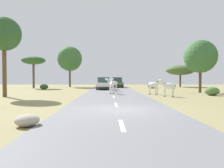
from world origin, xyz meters
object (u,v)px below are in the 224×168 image
object	(u,v)px
rock_1	(27,120)
tree_0	(70,59)
car_1	(117,83)
bush_0	(152,86)
tree_1	(33,61)
car_0	(104,84)
zebra_2	(112,83)
zebra_3	(154,85)
bush_1	(212,91)
zebra_0	(112,84)
tree_7	(200,57)
zebra_1	(168,86)
tree_5	(4,35)
tree_4	(180,70)
bush_3	(44,87)

from	to	relation	value
rock_1	tree_0	bearing A→B (deg)	97.13
car_1	bush_0	distance (m)	6.34
tree_1	car_0	bearing A→B (deg)	-21.46
zebra_2	car_0	bearing A→B (deg)	22.80
zebra_3	bush_1	xyz separation A→B (m)	(5.39, -1.15, -0.56)
bush_0	zebra_0	bearing A→B (deg)	-117.29
zebra_2	tree_7	distance (m)	10.62
zebra_1	rock_1	xyz separation A→B (m)	(-8.25, -12.38, -0.74)
tree_1	tree_5	world-z (taller)	tree_5
bush_0	tree_5	bearing A→B (deg)	-135.56
zebra_3	tree_4	distance (m)	21.01
car_1	tree_1	xyz separation A→B (m)	(-13.60, -2.54, 3.62)
tree_0	bush_1	distance (m)	26.88
zebra_3	tree_0	bearing A→B (deg)	-110.14
bush_0	bush_1	xyz separation A→B (m)	(2.84, -14.96, 0.02)
car_0	tree_7	xyz separation A→B (m)	(11.14, -6.73, 3.27)
zebra_0	tree_1	distance (m)	18.64
zebra_3	zebra_1	bearing A→B (deg)	56.35
bush_1	bush_0	bearing A→B (deg)	100.75
car_0	tree_4	bearing A→B (deg)	-145.58
tree_7	tree_4	bearing A→B (deg)	79.77
car_0	zebra_3	bearing A→B (deg)	119.52
car_0	bush_0	distance (m)	8.92
zebra_2	bush_1	bearing A→B (deg)	-112.97
tree_1	bush_3	distance (m)	5.68
zebra_2	tree_7	world-z (taller)	tree_7
zebra_0	tree_0	distance (m)	20.26
zebra_0	tree_5	distance (m)	11.10
tree_5	bush_0	world-z (taller)	tree_5
tree_0	tree_7	distance (m)	23.91
zebra_1	tree_7	size ratio (longest dim) A/B	0.27
zebra_3	bush_0	xyz separation A→B (m)	(2.55, 13.81, -0.58)
zebra_0	car_1	size ratio (longest dim) A/B	0.40
zebra_2	zebra_0	bearing A→B (deg)	-172.51
car_0	bush_1	world-z (taller)	car_0
zebra_0	car_0	distance (m)	8.97
tree_1	tree_5	xyz separation A→B (m)	(2.81, -16.40, 1.10)
tree_1	bush_0	size ratio (longest dim) A/B	3.92
tree_5	bush_1	world-z (taller)	tree_5
bush_1	tree_7	bearing A→B (deg)	83.36
bush_0	rock_1	world-z (taller)	bush_0
tree_1	bush_1	world-z (taller)	tree_1
tree_4	bush_0	distance (m)	8.53
car_0	tree_1	size ratio (longest dim) A/B	0.84
zebra_3	tree_7	bearing A→B (deg)	154.17
tree_7	bush_1	bearing A→B (deg)	-96.64
tree_1	rock_1	bearing A→B (deg)	-72.20
zebra_1	bush_0	xyz separation A→B (m)	(1.78, 16.16, -0.56)
tree_7	tree_1	bearing A→B (deg)	153.57
tree_1	tree_4	distance (m)	26.00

